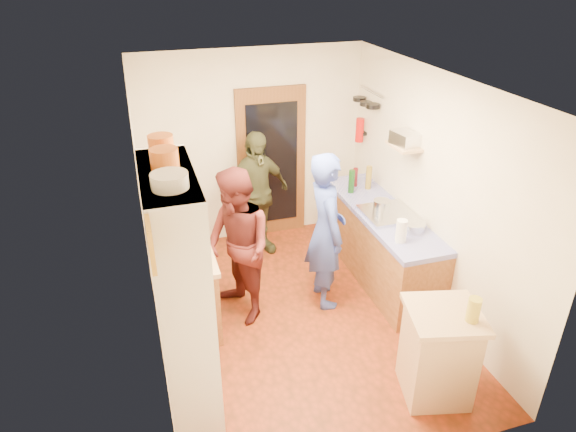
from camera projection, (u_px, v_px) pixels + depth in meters
name	position (u px, v px, depth m)	size (l,w,h in m)	color
floor	(299.00, 316.00, 5.76)	(3.00, 4.00, 0.02)	maroon
ceiling	(302.00, 81.00, 4.56)	(3.00, 4.00, 0.02)	silver
wall_back	(253.00, 147.00, 6.87)	(3.00, 0.02, 2.60)	silver
wall_front	(394.00, 341.00, 3.45)	(3.00, 0.02, 2.60)	silver
wall_left	(146.00, 234.00, 4.76)	(0.02, 4.00, 2.60)	silver
wall_right	(432.00, 193.00, 5.56)	(0.02, 4.00, 2.60)	silver
door_frame	(272.00, 164.00, 7.01)	(0.95, 0.06, 2.10)	brown
door_glass	(272.00, 165.00, 6.98)	(0.70, 0.02, 1.70)	black
hutch_body	(181.00, 296.00, 4.23)	(0.40, 1.20, 2.20)	white
hutch_top_shelf	(167.00, 176.00, 3.73)	(0.40, 1.14, 0.04)	white
plate_stack	(170.00, 181.00, 3.47)	(0.26, 0.26, 0.11)	white
orange_pot_a	(165.00, 160.00, 3.73)	(0.21, 0.21, 0.17)	orange
orange_pot_b	(161.00, 146.00, 3.98)	(0.20, 0.20, 0.18)	orange
left_counter_base	(183.00, 280.00, 5.63)	(0.60, 1.40, 0.85)	#A0663B
left_counter_top	(179.00, 245.00, 5.42)	(0.64, 1.44, 0.05)	tan
toaster	(187.00, 253.00, 5.05)	(0.23, 0.15, 0.17)	white
kettle	(175.00, 245.00, 5.18)	(0.17, 0.17, 0.19)	white
orange_bowl	(184.00, 233.00, 5.50)	(0.21, 0.21, 0.10)	orange
chopping_board	(174.00, 216.00, 5.92)	(0.30, 0.22, 0.03)	tan
right_counter_base	(379.00, 245.00, 6.30)	(0.60, 2.20, 0.84)	#A0663B
right_counter_top	(382.00, 213.00, 6.10)	(0.62, 2.22, 0.06)	#1511A1
hob	(387.00, 214.00, 5.97)	(0.55, 0.58, 0.04)	silver
pot_on_hob	(382.00, 205.00, 5.97)	(0.20, 0.20, 0.13)	silver
bottle_a	(352.00, 181.00, 6.47)	(0.08, 0.08, 0.30)	#143F14
bottle_b	(355.00, 177.00, 6.66)	(0.06, 0.06, 0.25)	#591419
bottle_c	(369.00, 177.00, 6.58)	(0.08, 0.08, 0.31)	olive
paper_towel	(401.00, 231.00, 5.37)	(0.12, 0.12, 0.25)	white
mixing_bowl	(413.00, 226.00, 5.63)	(0.26, 0.26, 0.10)	silver
island_base	(438.00, 355.00, 4.57)	(0.55, 0.55, 0.86)	tan
island_top	(445.00, 315.00, 4.36)	(0.62, 0.62, 0.05)	tan
cutting_board	(437.00, 310.00, 4.40)	(0.35, 0.28, 0.02)	white
oil_jar	(474.00, 310.00, 4.20)	(0.11, 0.11, 0.22)	#AD9E2D
pan_rail	(372.00, 92.00, 6.49)	(0.02, 0.02, 0.65)	silver
pan_hang_a	(373.00, 106.00, 6.39)	(0.18, 0.18, 0.05)	black
pan_hang_b	(366.00, 103.00, 6.57)	(0.16, 0.16, 0.05)	black
pan_hang_c	(359.00, 99.00, 6.73)	(0.17, 0.17, 0.05)	black
wall_shelf	(404.00, 146.00, 5.72)	(0.26, 0.42, 0.03)	tan
radio	(405.00, 139.00, 5.68)	(0.22, 0.30, 0.15)	silver
ext_bracket	(364.00, 133.00, 6.92)	(0.06, 0.10, 0.04)	black
fire_extinguisher	(360.00, 130.00, 6.88)	(0.11, 0.11, 0.32)	red
picture_frame	(151.00, 245.00, 3.11)	(0.03, 0.25, 0.30)	gold
person_hob	(330.00, 232.00, 5.61)	(0.66, 0.43, 1.81)	#3648A7
person_left	(238.00, 245.00, 5.44)	(0.84, 0.65, 1.73)	#4C1918
person_back	(257.00, 195.00, 6.61)	(0.99, 0.41, 1.69)	#373921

